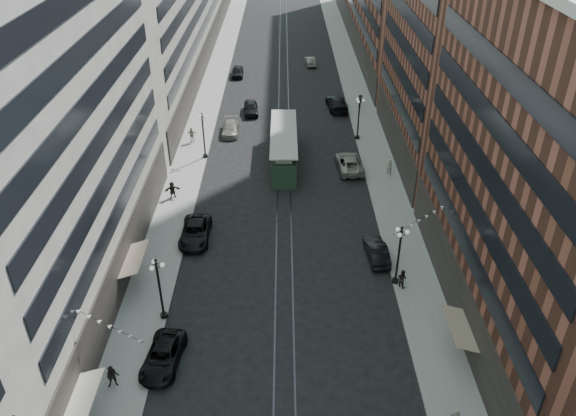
{
  "coord_description": "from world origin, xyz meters",
  "views": [
    {
      "loc": [
        0.04,
        -4.03,
        29.98
      ],
      "look_at": [
        0.35,
        35.88,
        5.0
      ],
      "focal_mm": 35.0,
      "sensor_mm": 36.0,
      "label": 1
    }
  ],
  "objects_px": {
    "pedestrian_8": "(389,167)",
    "pedestrian_2": "(113,377)",
    "lamppost_sw_mid": "(203,134)",
    "car_14": "(310,61)",
    "lamppost_sw_far": "(160,287)",
    "car_8": "(230,128)",
    "car_7": "(195,232)",
    "car_9": "(237,72)",
    "pedestrian_5": "(172,190)",
    "pedestrian_7": "(402,278)",
    "lamppost_se_far": "(399,253)",
    "car_13": "(251,108)",
    "car_12": "(337,103)",
    "car_10": "(377,251)",
    "pedestrian_9": "(360,101)",
    "pedestrian_6": "(192,135)",
    "lamppost_se_mid": "(359,116)",
    "car_11": "(349,163)",
    "car_2": "(163,356)",
    "streetcar": "(284,148)"
  },
  "relations": [
    {
      "from": "pedestrian_8",
      "to": "pedestrian_2",
      "type": "bearing_deg",
      "value": 38.32
    },
    {
      "from": "lamppost_sw_mid",
      "to": "pedestrian_8",
      "type": "bearing_deg",
      "value": -11.77
    },
    {
      "from": "car_14",
      "to": "pedestrian_8",
      "type": "xyz_separation_m",
      "value": [
        7.11,
        -39.01,
        0.38
      ]
    },
    {
      "from": "lamppost_sw_far",
      "to": "car_8",
      "type": "height_order",
      "value": "lamppost_sw_far"
    },
    {
      "from": "pedestrian_2",
      "to": "car_14",
      "type": "height_order",
      "value": "pedestrian_2"
    },
    {
      "from": "car_7",
      "to": "car_9",
      "type": "xyz_separation_m",
      "value": [
        0.73,
        45.6,
        -0.02
      ]
    },
    {
      "from": "car_9",
      "to": "pedestrian_5",
      "type": "xyz_separation_m",
      "value": [
        -4.03,
        -38.3,
        0.28
      ]
    },
    {
      "from": "lamppost_sw_mid",
      "to": "pedestrian_7",
      "type": "height_order",
      "value": "lamppost_sw_mid"
    },
    {
      "from": "lamppost_se_far",
      "to": "car_13",
      "type": "bearing_deg",
      "value": 110.55
    },
    {
      "from": "car_12",
      "to": "car_8",
      "type": "bearing_deg",
      "value": 24.65
    },
    {
      "from": "lamppost_sw_mid",
      "to": "lamppost_se_far",
      "type": "distance_m",
      "value": 29.45
    },
    {
      "from": "lamppost_sw_far",
      "to": "lamppost_sw_mid",
      "type": "bearing_deg",
      "value": 90.0
    },
    {
      "from": "pedestrian_2",
      "to": "car_7",
      "type": "xyz_separation_m",
      "value": [
        3.14,
        17.11,
        -0.25
      ]
    },
    {
      "from": "car_7",
      "to": "car_10",
      "type": "bearing_deg",
      "value": -11.09
    },
    {
      "from": "lamppost_sw_far",
      "to": "lamppost_se_far",
      "type": "bearing_deg",
      "value": 12.26
    },
    {
      "from": "car_10",
      "to": "car_9",
      "type": "bearing_deg",
      "value": -76.77
    },
    {
      "from": "car_10",
      "to": "pedestrian_5",
      "type": "bearing_deg",
      "value": -32.39
    },
    {
      "from": "car_10",
      "to": "pedestrian_9",
      "type": "distance_m",
      "value": 34.94
    },
    {
      "from": "car_12",
      "to": "lamppost_sw_far",
      "type": "bearing_deg",
      "value": 63.28
    },
    {
      "from": "car_8",
      "to": "pedestrian_6",
      "type": "relative_size",
      "value": 2.58
    },
    {
      "from": "car_10",
      "to": "pedestrian_7",
      "type": "bearing_deg",
      "value": 105.94
    },
    {
      "from": "lamppost_se_mid",
      "to": "car_11",
      "type": "distance_m",
      "value": 8.43
    },
    {
      "from": "car_8",
      "to": "pedestrian_7",
      "type": "height_order",
      "value": "pedestrian_7"
    },
    {
      "from": "lamppost_sw_far",
      "to": "car_2",
      "type": "xyz_separation_m",
      "value": [
        0.8,
        -4.56,
        -2.39
      ]
    },
    {
      "from": "car_9",
      "to": "pedestrian_9",
      "type": "height_order",
      "value": "pedestrian_9"
    },
    {
      "from": "lamppost_se_far",
      "to": "lamppost_se_mid",
      "type": "bearing_deg",
      "value": 90.0
    },
    {
      "from": "lamppost_se_mid",
      "to": "pedestrian_6",
      "type": "xyz_separation_m",
      "value": [
        -20.47,
        -0.91,
        -1.97
      ]
    },
    {
      "from": "car_12",
      "to": "pedestrian_9",
      "type": "distance_m",
      "value": 3.28
    },
    {
      "from": "lamppost_se_mid",
      "to": "pedestrian_2",
      "type": "height_order",
      "value": "lamppost_se_mid"
    },
    {
      "from": "pedestrian_2",
      "to": "car_8",
      "type": "xyz_separation_m",
      "value": [
        4.5,
        40.57,
        -0.3
      ]
    },
    {
      "from": "car_2",
      "to": "car_8",
      "type": "relative_size",
      "value": 1.02
    },
    {
      "from": "lamppost_sw_mid",
      "to": "car_14",
      "type": "distance_m",
      "value": 37.36
    },
    {
      "from": "lamppost_sw_far",
      "to": "pedestrian_5",
      "type": "bearing_deg",
      "value": 97.21
    },
    {
      "from": "lamppost_se_mid",
      "to": "car_13",
      "type": "relative_size",
      "value": 1.16
    },
    {
      "from": "lamppost_sw_mid",
      "to": "car_9",
      "type": "relative_size",
      "value": 1.23
    },
    {
      "from": "streetcar",
      "to": "car_14",
      "type": "distance_m",
      "value": 35.94
    },
    {
      "from": "lamppost_se_far",
      "to": "car_11",
      "type": "height_order",
      "value": "lamppost_se_far"
    },
    {
      "from": "pedestrian_8",
      "to": "lamppost_sw_mid",
      "type": "bearing_deg",
      "value": -25.4
    },
    {
      "from": "lamppost_se_mid",
      "to": "lamppost_se_far",
      "type": "bearing_deg",
      "value": -90.0
    },
    {
      "from": "pedestrian_6",
      "to": "lamppost_sw_far",
      "type": "bearing_deg",
      "value": 98.73
    },
    {
      "from": "car_8",
      "to": "pedestrian_7",
      "type": "bearing_deg",
      "value": -63.63
    },
    {
      "from": "lamppost_se_mid",
      "to": "pedestrian_6",
      "type": "distance_m",
      "value": 20.58
    },
    {
      "from": "lamppost_se_mid",
      "to": "car_9",
      "type": "height_order",
      "value": "lamppost_se_mid"
    },
    {
      "from": "lamppost_sw_mid",
      "to": "pedestrian_2",
      "type": "bearing_deg",
      "value": -93.57
    },
    {
      "from": "car_7",
      "to": "lamppost_sw_mid",
      "type": "bearing_deg",
      "value": 93.25
    },
    {
      "from": "lamppost_se_far",
      "to": "car_10",
      "type": "height_order",
      "value": "lamppost_se_far"
    },
    {
      "from": "streetcar",
      "to": "car_9",
      "type": "relative_size",
      "value": 2.98
    },
    {
      "from": "pedestrian_5",
      "to": "lamppost_se_mid",
      "type": "bearing_deg",
      "value": 16.82
    },
    {
      "from": "car_2",
      "to": "car_7",
      "type": "distance_m",
      "value": 15.08
    },
    {
      "from": "car_11",
      "to": "car_14",
      "type": "xyz_separation_m",
      "value": [
        -2.87,
        37.58,
        -0.11
      ]
    }
  ]
}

